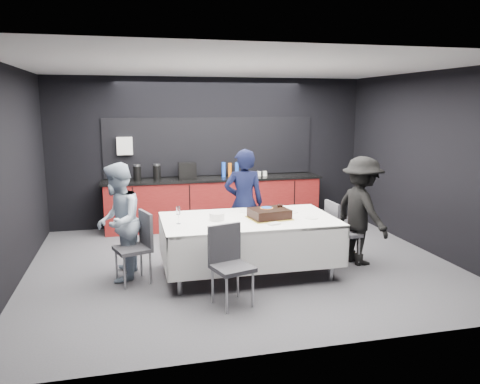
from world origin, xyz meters
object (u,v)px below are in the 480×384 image
party_table (249,228)px  chair_left (138,242)px  cake_assembly (269,214)px  person_left (118,222)px  person_right (361,211)px  plate_stack (217,217)px  champagne_flute (178,212)px  chair_near (229,259)px  person_center (244,203)px  chair_right (338,228)px

party_table → chair_left: size_ratio=2.51×
cake_assembly → chair_left: cake_assembly is taller
party_table → cake_assembly: (0.27, -0.07, 0.21)m
person_left → person_right: person_right is taller
plate_stack → chair_left: bearing=176.5°
champagne_flute → chair_near: bearing=-58.8°
cake_assembly → person_left: size_ratio=0.38×
plate_stack → person_left: 1.30m
plate_stack → champagne_flute: champagne_flute is taller
person_left → chair_near: bearing=56.0°
cake_assembly → person_center: 0.87m
chair_near → person_left: person_left is taller
chair_right → person_left: bearing=177.4°
champagne_flute → person_right: size_ratio=0.14×
plate_stack → champagne_flute: (-0.52, -0.07, 0.11)m
cake_assembly → person_right: (1.43, 0.12, -0.06)m
chair_right → chair_near: same height
champagne_flute → chair_right: bearing=4.0°
champagne_flute → cake_assembly: bearing=0.2°
party_table → chair_right: 1.37m
chair_right → chair_near: bearing=-152.1°
plate_stack → chair_left: 1.07m
cake_assembly → plate_stack: bearing=174.6°
chair_near → person_left: size_ratio=0.60×
plate_stack → champagne_flute: 0.53m
champagne_flute → chair_left: size_ratio=0.24×
plate_stack → chair_left: (-1.03, 0.06, -0.30)m
chair_near → person_center: (0.60, 1.67, 0.29)m
chair_left → person_right: person_right is taller
plate_stack → person_center: bearing=54.4°
chair_right → plate_stack: bearing=-177.1°
chair_left → person_right: (3.16, -0.01, 0.25)m
plate_stack → champagne_flute: bearing=-172.2°
plate_stack → person_left: bearing=169.8°
chair_left → person_right: 3.17m
person_center → person_left: size_ratio=1.06×
chair_left → party_table: bearing=-2.2°
person_left → person_right: 3.41m
cake_assembly → champagne_flute: (-1.22, -0.00, 0.09)m
person_right → cake_assembly: bearing=83.9°
party_table → champagne_flute: size_ratio=10.36×
champagne_flute → chair_near: 1.03m
chair_left → person_left: person_left is taller
cake_assembly → champagne_flute: 1.22m
champagne_flute → person_right: bearing=2.6°
champagne_flute → person_left: person_left is taller
chair_left → plate_stack: bearing=-3.5°
chair_near → person_right: size_ratio=0.59×
chair_left → person_right: size_ratio=0.59×
person_left → party_table: bearing=90.2°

